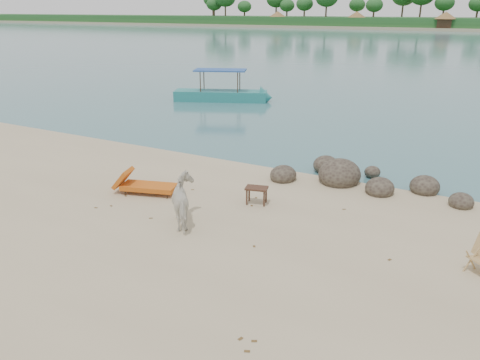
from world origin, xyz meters
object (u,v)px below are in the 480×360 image
Objects in this scene: cow at (185,202)px; boulders at (353,179)px; side_table at (256,197)px; lounge_chair at (149,185)px; boat_near at (220,75)px.

boulders is at bearing -163.15° from cow.
boulders reaches higher than side_table.
lounge_chair reaches higher than side_table.
side_table is (-2.01, -3.03, 0.07)m from boulders.
side_table is (1.03, 2.09, -0.39)m from cow.
boulders is 0.97× the size of boat_near.
boat_near reaches higher than boulders.
boat_near reaches higher than side_table.
cow is 0.24× the size of boat_near.
side_table is at bearing -158.66° from cow.
side_table is 0.10× the size of boat_near.
side_table is 3.38m from lounge_chair.
boat_near is at bearing -104.72° from cow.
cow reaches higher than side_table.
lounge_chair is at bearing -71.84° from cow.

